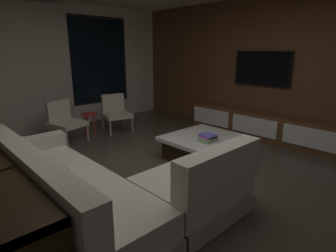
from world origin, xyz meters
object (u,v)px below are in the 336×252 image
sectional_couch (102,191)px  accent_chair_near_window (116,111)px  accent_chair_by_curtain (64,120)px  side_stool (89,118)px  coffee_table (206,147)px  book_stack_on_coffee_table (208,138)px  mounted_tv (262,68)px  media_console (262,126)px

sectional_couch → accent_chair_near_window: sectional_couch is taller
accent_chair_by_curtain → side_stool: (0.53, 0.05, -0.06)m
accent_chair_near_window → side_stool: accent_chair_near_window is taller
coffee_table → accent_chair_near_window: bearing=93.5°
sectional_couch → coffee_table: sectional_couch is taller
sectional_couch → book_stack_on_coffee_table: size_ratio=9.19×
sectional_couch → side_stool: sectional_couch is taller
accent_chair_by_curtain → mounted_tv: mounted_tv is taller
accent_chair_by_curtain → media_console: 3.81m
side_stool → accent_chair_by_curtain: bearing=-174.8°
mounted_tv → book_stack_on_coffee_table: bearing=-172.4°
coffee_table → side_stool: bearing=107.0°
book_stack_on_coffee_table → media_console: (1.76, 0.06, -0.16)m
accent_chair_near_window → sectional_couch: bearing=-125.6°
media_console → mounted_tv: mounted_tv is taller
accent_chair_near_window → mounted_tv: mounted_tv is taller
coffee_table → accent_chair_near_window: accent_chair_near_window is taller
book_stack_on_coffee_table → accent_chair_by_curtain: size_ratio=0.35×
accent_chair_by_curtain → sectional_couch: bearing=-106.2°
coffee_table → sectional_couch: bearing=-171.8°
media_console → book_stack_on_coffee_table: bearing=-178.1°
coffee_table → mounted_tv: mounted_tv is taller
coffee_table → book_stack_on_coffee_table: (-0.14, -0.14, 0.22)m
book_stack_on_coffee_table → media_console: media_console is taller
accent_chair_near_window → accent_chair_by_curtain: 1.13m
book_stack_on_coffee_table → media_console: size_ratio=0.09×
coffee_table → media_console: 1.63m
accent_chair_near_window → media_console: bearing=-54.1°
book_stack_on_coffee_table → accent_chair_near_window: bearing=90.2°
media_console → side_stool: bearing=133.4°
side_stool → mounted_tv: 3.58m
accent_chair_near_window → side_stool: 0.60m
sectional_couch → mounted_tv: bearing=6.1°
mounted_tv → coffee_table: bearing=-176.2°
accent_chair_by_curtain → side_stool: bearing=5.2°
accent_chair_by_curtain → side_stool: 0.53m
media_console → accent_chair_near_window: bearing=125.9°
sectional_couch → accent_chair_by_curtain: sectional_couch is taller
coffee_table → media_console: bearing=-2.8°
coffee_table → accent_chair_near_window: size_ratio=1.49×
accent_chair_near_window → mounted_tv: bearing=-49.1°
side_stool → book_stack_on_coffee_table: bearing=-76.7°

